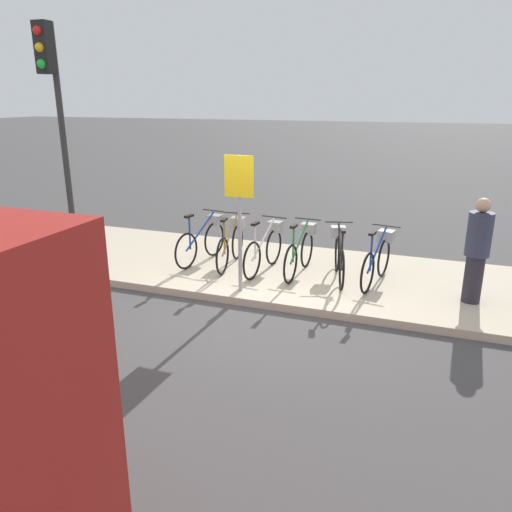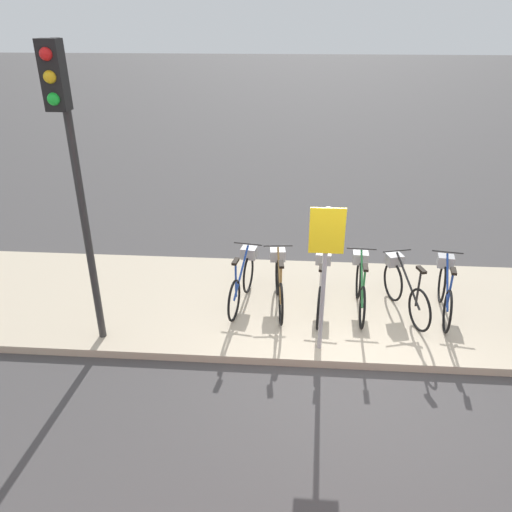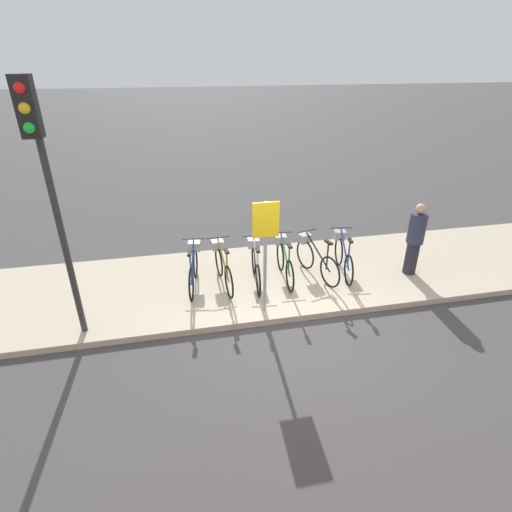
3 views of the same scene
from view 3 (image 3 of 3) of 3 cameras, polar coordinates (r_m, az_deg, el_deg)
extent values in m
plane|color=#423F3F|center=(7.20, 4.63, -9.50)|extent=(120.00, 120.00, 0.00)
cube|color=#B7A88E|center=(8.37, 1.83, -3.26)|extent=(17.13, 2.99, 0.12)
torus|color=black|center=(7.51, -9.23, -4.08)|extent=(0.14, 0.64, 0.64)
torus|color=black|center=(8.27, -8.66, -0.98)|extent=(0.14, 0.64, 0.64)
cylinder|color=navy|center=(7.77, -9.06, -0.80)|extent=(0.17, 0.88, 0.54)
cylinder|color=navy|center=(7.48, -9.30, -1.72)|extent=(0.04, 0.04, 0.57)
cube|color=black|center=(7.34, -9.48, 0.38)|extent=(0.10, 0.21, 0.04)
cylinder|color=#262626|center=(8.04, -8.92, 2.45)|extent=(0.46, 0.10, 0.02)
cube|color=gray|center=(8.16, -8.80, 1.43)|extent=(0.27, 0.24, 0.18)
torus|color=black|center=(7.52, -3.88, -3.74)|extent=(0.10, 0.64, 0.64)
torus|color=black|center=(8.27, -5.33, -0.79)|extent=(0.10, 0.64, 0.64)
cylinder|color=olive|center=(7.77, -4.71, -0.54)|extent=(0.12, 0.89, 0.54)
cylinder|color=olive|center=(7.48, -4.17, -1.40)|extent=(0.03, 0.03, 0.57)
cube|color=black|center=(7.34, -4.25, 0.70)|extent=(0.09, 0.21, 0.04)
cylinder|color=#262626|center=(8.03, -5.49, 2.64)|extent=(0.46, 0.07, 0.02)
cube|color=gray|center=(8.15, -5.51, 1.62)|extent=(0.26, 0.22, 0.18)
torus|color=black|center=(7.54, 0.34, -3.56)|extent=(0.10, 0.64, 0.64)
torus|color=black|center=(8.30, -0.33, -0.53)|extent=(0.10, 0.64, 0.64)
cylinder|color=beige|center=(7.80, -0.01, -0.33)|extent=(0.12, 0.89, 0.54)
cylinder|color=beige|center=(7.51, 0.25, -1.22)|extent=(0.04, 0.04, 0.57)
cube|color=black|center=(7.37, 0.25, 0.89)|extent=(0.09, 0.21, 0.04)
cylinder|color=#262626|center=(8.07, -0.34, 2.89)|extent=(0.46, 0.07, 0.02)
cube|color=gray|center=(8.19, -0.37, 1.87)|extent=(0.26, 0.22, 0.18)
torus|color=black|center=(7.72, 4.86, -2.88)|extent=(0.07, 0.64, 0.64)
torus|color=black|center=(8.47, 3.49, 0.01)|extent=(0.07, 0.64, 0.64)
cylinder|color=#267238|center=(7.98, 4.20, 0.25)|extent=(0.08, 0.89, 0.54)
cylinder|color=#267238|center=(7.69, 4.73, -0.59)|extent=(0.03, 0.03, 0.57)
cube|color=black|center=(7.56, 4.82, 1.47)|extent=(0.08, 0.20, 0.04)
cylinder|color=#262626|center=(8.24, 3.60, 3.37)|extent=(0.46, 0.05, 0.02)
cube|color=gray|center=(8.36, 3.49, 2.37)|extent=(0.25, 0.21, 0.18)
torus|color=black|center=(7.97, 10.51, -2.26)|extent=(0.21, 0.62, 0.64)
torus|color=black|center=(8.59, 7.03, 0.24)|extent=(0.21, 0.62, 0.64)
cylinder|color=black|center=(8.16, 8.83, 0.63)|extent=(0.27, 0.87, 0.54)
cylinder|color=black|center=(7.92, 10.16, -0.08)|extent=(0.04, 0.04, 0.57)
cube|color=black|center=(7.79, 10.34, 1.93)|extent=(0.12, 0.21, 0.04)
cylinder|color=#262626|center=(8.36, 7.24, 3.56)|extent=(0.45, 0.15, 0.02)
cube|color=gray|center=(8.47, 6.98, 2.56)|extent=(0.28, 0.26, 0.18)
torus|color=black|center=(8.11, 13.10, -1.99)|extent=(0.14, 0.64, 0.64)
torus|color=black|center=(8.86, 11.74, 0.72)|extent=(0.14, 0.64, 0.64)
cylinder|color=navy|center=(8.37, 12.56, 0.98)|extent=(0.18, 0.88, 0.54)
cylinder|color=navy|center=(8.09, 13.10, 0.19)|extent=(0.04, 0.04, 0.57)
cube|color=black|center=(7.96, 13.33, 2.17)|extent=(0.10, 0.21, 0.04)
cylinder|color=#262626|center=(8.64, 12.07, 3.95)|extent=(0.46, 0.10, 0.02)
cube|color=gray|center=(8.76, 11.88, 2.99)|extent=(0.27, 0.24, 0.18)
cylinder|color=#23232D|center=(8.93, 21.30, -0.22)|extent=(0.26, 0.26, 0.70)
cylinder|color=#2D3347|center=(8.67, 22.02, 3.69)|extent=(0.34, 0.34, 0.62)
sphere|color=tan|center=(8.53, 22.50, 6.24)|extent=(0.20, 0.20, 0.20)
cylinder|color=#2D2D2D|center=(6.50, -26.35, 4.49)|extent=(0.10, 0.10, 3.93)
cube|color=black|center=(5.99, -29.92, 17.98)|extent=(0.24, 0.20, 0.75)
sphere|color=red|center=(5.88, -30.71, 19.96)|extent=(0.14, 0.14, 0.14)
sphere|color=gold|center=(5.89, -30.17, 17.79)|extent=(0.14, 0.14, 0.14)
sphere|color=green|center=(5.92, -29.64, 15.63)|extent=(0.14, 0.14, 0.14)
cylinder|color=#99999E|center=(6.76, 1.31, -0.53)|extent=(0.06, 0.06, 2.06)
cube|color=yellow|center=(6.44, 1.42, 5.18)|extent=(0.44, 0.03, 0.60)
camera|label=1|loc=(4.33, 81.56, -15.13)|focal=35.00mm
camera|label=2|loc=(0.93, 73.01, 9.82)|focal=35.00mm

